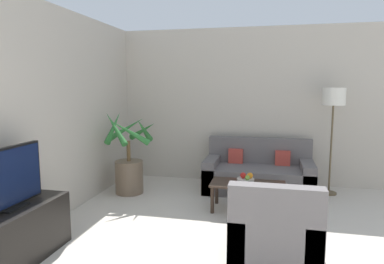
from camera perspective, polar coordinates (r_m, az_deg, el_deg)
The scene contains 14 objects.
wall_back at distance 6.08m, azimuth 16.60°, elevation 4.03°, with size 7.63×0.06×2.70m.
wall_left at distance 4.18m, azimuth -26.53°, elevation 2.02°, with size 0.06×7.22×2.70m.
tv_console at distance 3.83m, azimuth -27.49°, elevation -15.11°, with size 0.46×1.17×0.55m.
television at distance 3.65m, azimuth -28.01°, elevation -6.78°, with size 0.18×0.79×0.59m.
potted_palm at distance 5.55m, azimuth -10.45°, elevation -5.23°, with size 0.87×0.88×1.33m.
sofa_loveseat at distance 5.72m, azimuth 10.96°, elevation -6.94°, with size 1.71×0.85×0.83m.
floor_lamp at distance 5.70m, azimuth 22.52°, elevation 4.55°, with size 0.34×0.34×1.68m.
coffee_table at distance 4.79m, azimuth 9.28°, elevation -9.01°, with size 1.00×0.49×0.39m.
fruit_bowl at distance 4.84m, azimuth 8.90°, elevation -7.91°, with size 0.24×0.24×0.04m.
apple_red at distance 4.83m, azimuth 8.52°, elevation -7.16°, with size 0.08×0.08×0.08m.
apple_green at distance 4.76m, azimuth 9.21°, elevation -7.51°, with size 0.07×0.07×0.07m.
orange_fruit at distance 4.83m, azimuth 9.64°, elevation -7.17°, with size 0.08×0.08×0.08m.
armchair at distance 3.52m, azimuth 13.50°, elevation -16.49°, with size 0.82×0.78×0.85m.
ottoman at distance 4.27m, azimuth 12.48°, elevation -13.37°, with size 0.62×0.55×0.37m.
Camera 1 is at (-0.41, -0.41, 1.70)m, focal length 32.00 mm.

